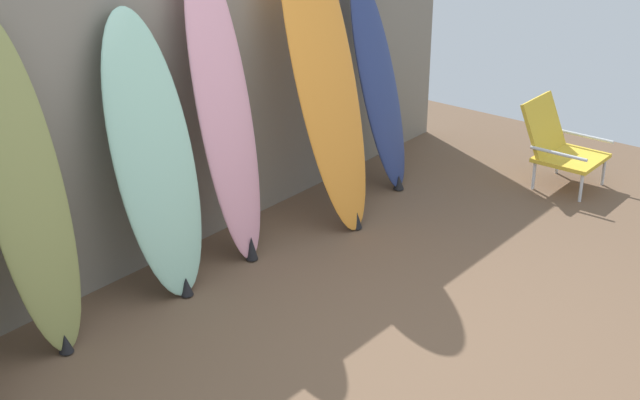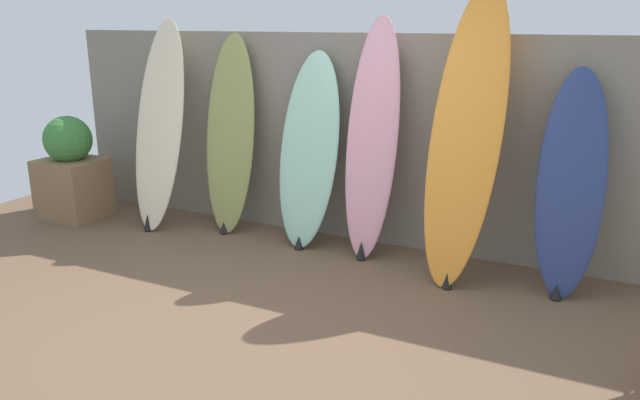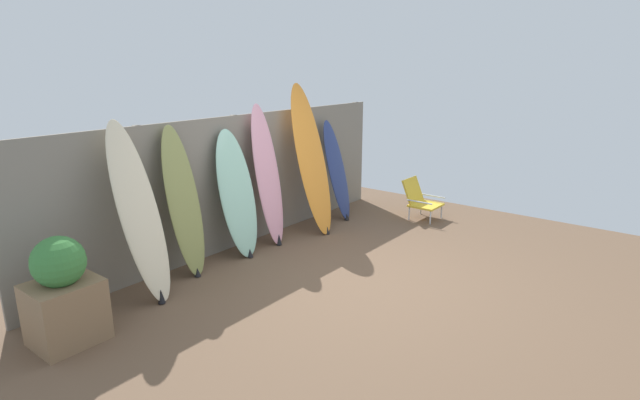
# 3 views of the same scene
# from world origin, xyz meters

# --- Properties ---
(ground) EXTENTS (7.68, 7.68, 0.00)m
(ground) POSITION_xyz_m (0.00, 0.00, 0.00)
(ground) COLOR brown
(fence_back) EXTENTS (6.08, 0.11, 1.80)m
(fence_back) POSITION_xyz_m (-0.00, 2.01, 0.90)
(fence_back) COLOR gray
(fence_back) RESTS_ON ground
(surfboard_cream_0) EXTENTS (0.55, 0.67, 1.93)m
(surfboard_cream_0) POSITION_xyz_m (-1.80, 1.57, 0.95)
(surfboard_cream_0) COLOR beige
(surfboard_cream_0) RESTS_ON ground
(surfboard_olive_1) EXTENTS (0.52, 0.45, 1.80)m
(surfboard_olive_1) POSITION_xyz_m (-1.12, 1.73, 0.89)
(surfboard_olive_1) COLOR olive
(surfboard_olive_1) RESTS_ON ground
(surfboard_seafoam_2) EXTENTS (0.57, 0.48, 1.67)m
(surfboard_seafoam_2) POSITION_xyz_m (-0.30, 1.71, 0.83)
(surfboard_seafoam_2) COLOR #9ED6BC
(surfboard_seafoam_2) RESTS_ON ground
(surfboard_pink_3) EXTENTS (0.44, 0.45, 1.95)m
(surfboard_pink_3) POSITION_xyz_m (0.27, 1.71, 0.96)
(surfboard_pink_3) COLOR pink
(surfboard_pink_3) RESTS_ON ground
(surfboard_orange_4) EXTENTS (0.61, 0.74, 2.20)m
(surfboard_orange_4) POSITION_xyz_m (1.06, 1.57, 1.09)
(surfboard_orange_4) COLOR orange
(surfboard_orange_4) RESTS_ON ground
(surfboard_navy_5) EXTENTS (0.51, 0.54, 1.60)m
(surfboard_navy_5) POSITION_xyz_m (1.80, 1.64, 0.79)
(surfboard_navy_5) COLOR navy
(surfboard_navy_5) RESTS_ON ground
(planter_box) EXTENTS (0.59, 0.52, 1.01)m
(planter_box) POSITION_xyz_m (-2.76, 1.34, 0.47)
(planter_box) COLOR #846647
(planter_box) RESTS_ON ground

